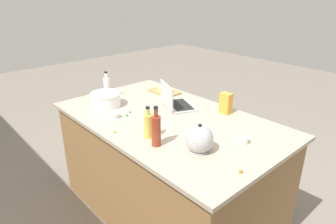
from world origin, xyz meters
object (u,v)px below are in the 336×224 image
object	(u,v)px
laptop	(175,102)
bottle_vinegar	(107,87)
bottle_soy	(156,130)
butter_stick_left	(168,89)
cutting_board	(164,92)
butter_stick_right	(163,90)
candy_bag	(226,103)
ramekin_medium	(114,115)
kettle	(199,139)
mixing_bowl_large	(106,99)
bottle_oil	(148,125)
ramekin_small	(243,140)

from	to	relation	value
laptop	bottle_vinegar	size ratio (longest dim) A/B	1.54
bottle_soy	bottle_vinegar	bearing A→B (deg)	-14.26
bottle_vinegar	butter_stick_left	distance (m)	0.58
bottle_soy	cutting_board	distance (m)	1.05
bottle_vinegar	butter_stick_left	world-z (taller)	bottle_vinegar
butter_stick_right	candy_bag	bearing A→B (deg)	-175.56
laptop	ramekin_medium	xyz separation A→B (m)	(0.17, 0.51, -0.03)
bottle_vinegar	kettle	size ratio (longest dim) A/B	1.13
laptop	mixing_bowl_large	xyz separation A→B (m)	(0.44, 0.41, 0.01)
candy_bag	cutting_board	bearing A→B (deg)	2.65
butter_stick_left	bottle_oil	bearing A→B (deg)	129.73
kettle	butter_stick_left	size ratio (longest dim) A/B	1.94
bottle_oil	candy_bag	world-z (taller)	bottle_oil
mixing_bowl_large	candy_bag	world-z (taller)	candy_bag
kettle	mixing_bowl_large	bearing A→B (deg)	1.39
laptop	ramekin_medium	size ratio (longest dim) A/B	4.36
butter_stick_left	ramekin_medium	world-z (taller)	butter_stick_left
laptop	bottle_soy	world-z (taller)	bottle_soy
kettle	candy_bag	bearing A→B (deg)	-66.38
kettle	ramekin_small	size ratio (longest dim) A/B	2.87
bottle_soy	laptop	bearing A→B (deg)	-53.68
cutting_board	ramekin_medium	distance (m)	0.72
laptop	ramekin_small	world-z (taller)	laptop
bottle_soy	ramekin_small	bearing A→B (deg)	-128.36
cutting_board	butter_stick_right	bearing A→B (deg)	91.19
kettle	ramekin_small	distance (m)	0.33
laptop	bottle_soy	distance (m)	0.68
laptop	ramekin_small	distance (m)	0.76
mixing_bowl_large	butter_stick_right	bearing A→B (deg)	-98.20
bottle_oil	candy_bag	xyz separation A→B (m)	(-0.08, -0.73, -0.01)
mixing_bowl_large	bottle_vinegar	bearing A→B (deg)	-34.71
butter_stick_right	ramekin_small	world-z (taller)	butter_stick_right
kettle	butter_stick_right	size ratio (longest dim) A/B	1.94
cutting_board	ramekin_small	xyz separation A→B (m)	(-1.11, 0.28, 0.01)
kettle	butter_stick_left	xyz separation A→B (m)	(0.95, -0.60, -0.04)
bottle_oil	cutting_board	distance (m)	0.95
bottle_soy	butter_stick_right	size ratio (longest dim) A/B	2.47
butter_stick_left	kettle	bearing A→B (deg)	147.85
ramekin_small	kettle	bearing A→B (deg)	66.77
bottle_vinegar	bottle_oil	bearing A→B (deg)	165.70
cutting_board	ramekin_small	size ratio (longest dim) A/B	3.95
bottle_vinegar	cutting_board	world-z (taller)	bottle_vinegar
butter_stick_right	cutting_board	bearing A→B (deg)	-88.81
bottle_vinegar	ramekin_medium	size ratio (longest dim) A/B	2.83
bottle_oil	candy_bag	size ratio (longest dim) A/B	1.33
bottle_oil	bottle_vinegar	size ratio (longest dim) A/B	0.94
kettle	bottle_soy	bearing A→B (deg)	33.95
mixing_bowl_large	bottle_oil	bearing A→B (deg)	172.10
mixing_bowl_large	butter_stick_right	world-z (taller)	mixing_bowl_large
cutting_board	butter_stick_left	world-z (taller)	butter_stick_left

